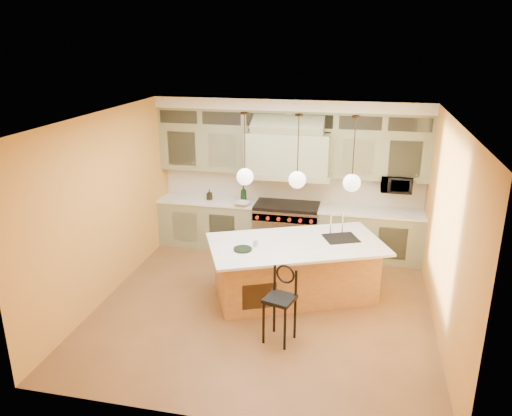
% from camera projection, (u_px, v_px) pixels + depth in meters
% --- Properties ---
extents(floor, '(5.00, 5.00, 0.00)m').
position_uv_depth(floor, '(264.00, 306.00, 7.70)').
color(floor, brown).
rests_on(floor, ground).
extents(ceiling, '(5.00, 5.00, 0.00)m').
position_uv_depth(ceiling, '(265.00, 117.00, 6.76)').
color(ceiling, white).
rests_on(ceiling, wall_back).
extents(wall_back, '(5.00, 0.00, 5.00)m').
position_uv_depth(wall_back, '(290.00, 174.00, 9.54)').
color(wall_back, gold).
rests_on(wall_back, ground).
extents(wall_front, '(5.00, 0.00, 5.00)m').
position_uv_depth(wall_front, '(215.00, 302.00, 4.92)').
color(wall_front, gold).
rests_on(wall_front, ground).
extents(wall_left, '(0.00, 5.00, 5.00)m').
position_uv_depth(wall_left, '(107.00, 206.00, 7.74)').
color(wall_left, gold).
rests_on(wall_left, ground).
extents(wall_right, '(0.00, 5.00, 5.00)m').
position_uv_depth(wall_right, '(446.00, 231.00, 6.72)').
color(wall_right, gold).
rests_on(wall_right, ground).
extents(back_cabinetry, '(5.00, 0.77, 2.90)m').
position_uv_depth(back_cabinetry, '(288.00, 179.00, 9.30)').
color(back_cabinetry, gray).
rests_on(back_cabinetry, floor).
extents(range, '(1.20, 0.74, 0.96)m').
position_uv_depth(range, '(287.00, 228.00, 9.52)').
color(range, silver).
rests_on(range, floor).
extents(kitchen_island, '(2.99, 2.34, 1.35)m').
position_uv_depth(kitchen_island, '(295.00, 268.00, 7.88)').
color(kitchen_island, '#A5643A').
rests_on(kitchen_island, floor).
extents(counter_stool, '(0.46, 0.46, 1.07)m').
position_uv_depth(counter_stool, '(281.00, 300.00, 6.65)').
color(counter_stool, black).
rests_on(counter_stool, floor).
extents(microwave, '(0.54, 0.37, 0.30)m').
position_uv_depth(microwave, '(396.00, 184.00, 8.92)').
color(microwave, black).
rests_on(microwave, back_cabinetry).
extents(oil_bottle_a, '(0.14, 0.14, 0.32)m').
position_uv_depth(oil_bottle_a, '(244.00, 194.00, 9.51)').
color(oil_bottle_a, black).
rests_on(oil_bottle_a, back_cabinetry).
extents(oil_bottle_b, '(0.10, 0.10, 0.20)m').
position_uv_depth(oil_bottle_b, '(209.00, 195.00, 9.66)').
color(oil_bottle_b, black).
rests_on(oil_bottle_b, back_cabinetry).
extents(fruit_bowl, '(0.33, 0.33, 0.07)m').
position_uv_depth(fruit_bowl, '(242.00, 204.00, 9.33)').
color(fruit_bowl, beige).
rests_on(fruit_bowl, back_cabinetry).
extents(cup, '(0.09, 0.09, 0.08)m').
position_uv_depth(cup, '(256.00, 244.00, 7.56)').
color(cup, beige).
rests_on(cup, kitchen_island).
extents(pendant_left, '(0.26, 0.26, 1.11)m').
position_uv_depth(pendant_left, '(245.00, 175.00, 7.57)').
color(pendant_left, '#2D2319').
rests_on(pendant_left, ceiling).
extents(pendant_center, '(0.26, 0.26, 1.11)m').
position_uv_depth(pendant_center, '(297.00, 178.00, 7.40)').
color(pendant_center, '#2D2319').
rests_on(pendant_center, ceiling).
extents(pendant_right, '(0.26, 0.26, 1.11)m').
position_uv_depth(pendant_right, '(352.00, 181.00, 7.24)').
color(pendant_right, '#2D2319').
rests_on(pendant_right, ceiling).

